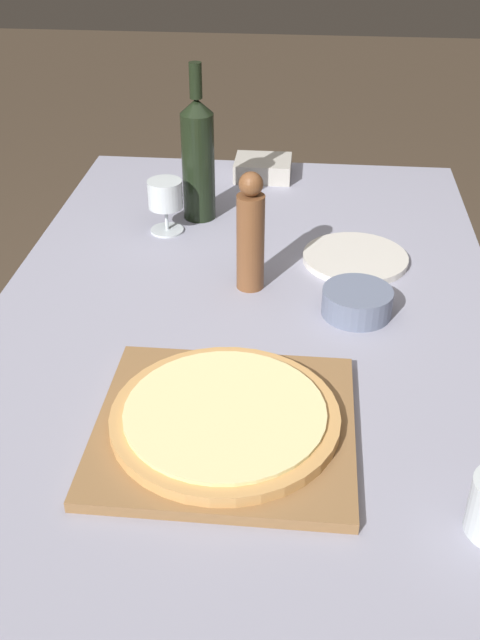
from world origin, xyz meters
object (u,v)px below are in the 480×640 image
(wine_bottle, at_px, (198,157))
(wine_glass, at_px, (165,197))
(pizza, at_px, (223,416))
(small_bowl, at_px, (357,302))
(pepper_mill, at_px, (253,234))

(wine_bottle, relative_size, wine_glass, 2.93)
(pizza, distance_m, wine_bottle, 0.77)
(pizza, bearing_deg, small_bowl, 59.40)
(pizza, distance_m, small_bowl, 0.41)
(pizza, bearing_deg, wine_glass, 107.24)
(wine_glass, bearing_deg, wine_bottle, 52.84)
(pizza, xyz_separation_m, pepper_mill, (0.01, 0.44, 0.09))
(pizza, relative_size, small_bowl, 2.61)
(wine_bottle, bearing_deg, pepper_mill, -64.31)
(pepper_mill, height_order, small_bowl, pepper_mill)
(wine_bottle, height_order, small_bowl, wine_bottle)
(pizza, distance_m, pepper_mill, 0.44)
(wine_bottle, bearing_deg, wine_glass, -127.16)
(pizza, height_order, small_bowl, small_bowl)
(wine_glass, bearing_deg, small_bowl, -36.82)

